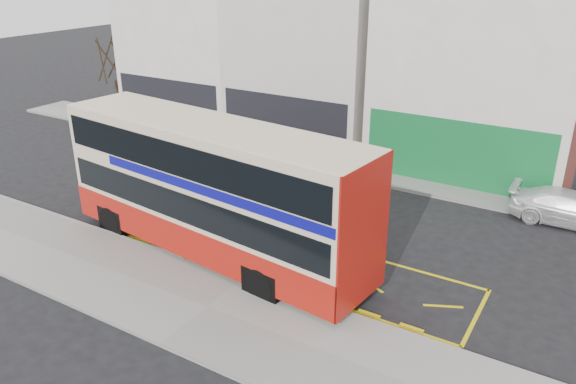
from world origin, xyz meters
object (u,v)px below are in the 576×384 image
Objects in this scene: car_silver at (158,136)px; car_grey at (311,163)px; car_white at (570,208)px; bus_stop_post at (184,211)px; double_decker_bus at (213,189)px; street_tree_left at (112,48)px.

car_grey is at bearing -99.01° from car_silver.
car_grey reaches higher than car_white.
car_silver is at bearing 92.03° from car_white.
car_silver is (-9.63, 8.85, -1.31)m from bus_stop_post.
car_grey is (-0.80, 8.37, -1.84)m from double_decker_bus.
car_white is at bearing 36.84° from bus_stop_post.
bus_stop_post is at bearing 174.27° from car_grey.
double_decker_bus reaches higher than car_grey.
street_tree_left reaches higher than double_decker_bus.
car_silver is at bearing 148.45° from double_decker_bus.
double_decker_bus is 20.56m from street_tree_left.
double_decker_bus reaches higher than car_white.
street_tree_left is at bearing 136.63° from bus_stop_post.
double_decker_bus is 2.69× the size of car_white.
car_silver is 0.61× the size of street_tree_left.
car_silver is 20.54m from car_white.
double_decker_bus is 2.95× the size of car_grey.
street_tree_left reaches higher than car_white.
double_decker_bus is 13.99m from car_white.
car_grey is (-0.36, 9.38, -1.29)m from bus_stop_post.
car_grey reaches higher than car_silver.
bus_stop_post is 0.67× the size of car_white.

